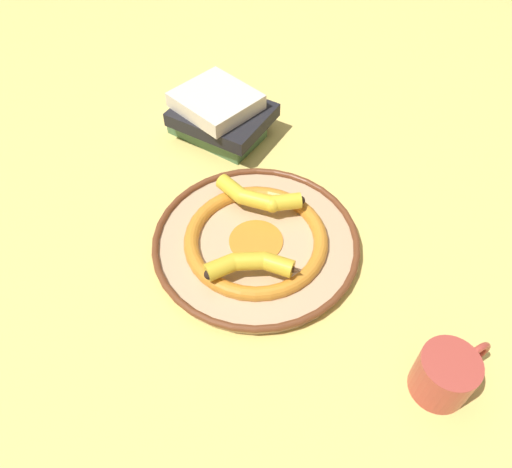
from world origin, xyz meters
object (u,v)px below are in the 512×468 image
object	(u,v)px
decorative_bowl	(256,241)
book_stack	(218,115)
coffee_mug	(446,374)
banana_b	(256,197)
banana_a	(251,264)

from	to	relation	value
decorative_bowl	book_stack	xyz separation A→B (m)	(0.22, 0.25, 0.04)
book_stack	coffee_mug	distance (m)	0.69
book_stack	decorative_bowl	bearing A→B (deg)	140.82
banana_b	book_stack	xyz separation A→B (m)	(0.15, 0.20, 0.00)
decorative_bowl	banana_a	size ratio (longest dim) A/B	2.63
banana_b	banana_a	bearing A→B (deg)	-73.50
decorative_bowl	book_stack	bearing A→B (deg)	48.64
decorative_bowl	banana_b	size ratio (longest dim) A/B	2.11
banana_b	coffee_mug	xyz separation A→B (m)	(-0.13, -0.42, -0.01)
banana_a	coffee_mug	distance (m)	0.34
banana_a	banana_b	size ratio (longest dim) A/B	0.80
banana_b	coffee_mug	distance (m)	0.44
banana_a	book_stack	bearing A→B (deg)	-82.36
book_stack	coffee_mug	world-z (taller)	book_stack
book_stack	banana_b	bearing A→B (deg)	145.22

